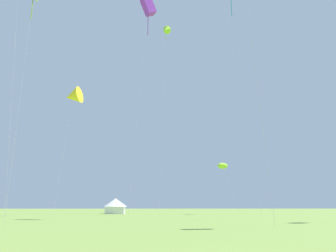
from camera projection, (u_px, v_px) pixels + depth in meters
name	position (u px, v px, depth m)	size (l,w,h in m)	color
kite_lime_delta	(166.00, 30.00, 61.93)	(2.27, 2.38, 33.92)	#99DB2D
kite_purple_box	(148.00, 6.00, 54.64)	(3.67, 3.02, 34.63)	purple
kite_yellow_delta	(73.00, 96.00, 45.57)	(2.76, 3.36, 17.24)	yellow
kite_lime_parafoil	(223.00, 166.00, 62.72)	(4.01, 4.01, 9.47)	#99DB2D
festival_tent_left	(115.00, 205.00, 65.82)	(4.52, 4.52, 2.94)	white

